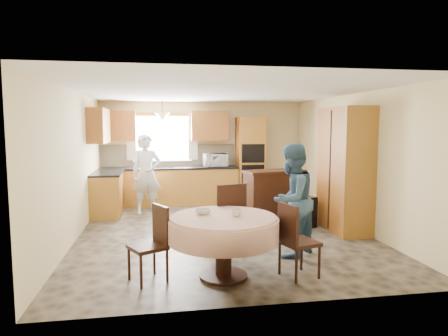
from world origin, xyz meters
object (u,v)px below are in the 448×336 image
Objects in this scene: sideboard at (274,195)px; chair_left at (153,239)px; chair_right at (295,237)px; cupboard at (345,170)px; dining_table at (223,230)px; person_sink at (146,174)px; person_dining at (292,200)px; oven_tower at (250,160)px; chair_back at (228,216)px.

chair_left is (-2.49, -3.18, 0.05)m from sideboard.
chair_right is at bearing 55.70° from chair_left.
cupboard reaches higher than sideboard.
cupboard is (0.92, -1.35, 0.66)m from sideboard.
cupboard is at bearing -69.13° from sideboard.
sideboard is at bearing 124.35° from cupboard.
person_sink is at bearing 104.76° from dining_table.
cupboard reaches higher than chair_left.
person_dining is at bearing -114.52° from sideboard.
dining_table is at bearing 63.09° from chair_right.
person_sink is at bearing 149.93° from cupboard.
cupboard is 3.21m from dining_table.
chair_right is (-1.67, -2.04, -0.60)m from cupboard.
oven_tower is at bearing 126.60° from chair_left.
chair_back is (0.20, 0.79, -0.01)m from dining_table.
chair_back is 0.66× the size of person_dining.
person_sink is (-0.18, 3.91, 0.35)m from chair_left.
sideboard is 4.04m from chair_left.
person_dining reaches higher than chair_left.
person_sink is (-1.93, 4.12, 0.34)m from chair_right.
oven_tower is 1.54× the size of dining_table.
chair_right is at bearing -96.82° from oven_tower.
sideboard reaches higher than dining_table.
chair_left is 3.93m from person_sink.
chair_right is (-0.60, -4.99, -0.54)m from oven_tower.
sideboard is at bearing -142.28° from person_dining.
chair_back is at bearing -154.81° from cupboard.
chair_left is 1.76m from chair_right.
chair_right is (-0.74, -3.39, 0.06)m from sideboard.
chair_back is at bearing -78.91° from person_sink.
cupboard is at bearing -40.37° from person_sink.
person_sink reaches higher than chair_left.
person_sink is at bearing 7.65° from chair_right.
oven_tower is 2.28× the size of chair_left.
chair_back is at bearing 96.96° from chair_left.
dining_table is 1.48× the size of chair_left.
person_sink is 3.93m from person_dining.
dining_table is at bearing -9.33° from person_dining.
cupboard is 2.64m from chair_back.
chair_back is at bearing 75.91° from dining_table.
dining_table is at bearing -85.53° from person_sink.
chair_back is 3.43m from person_sink.
dining_table is 0.88m from chair_left.
cupboard reaches higher than person_dining.
person_dining is (-0.35, -4.14, -0.23)m from oven_tower.
dining_table is 1.27× the size of chair_back.
oven_tower is 2.67m from person_sink.
dining_table is 1.46× the size of chair_right.
cupboard is 1.30× the size of person_sink.
chair_left is 0.54× the size of person_sink.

